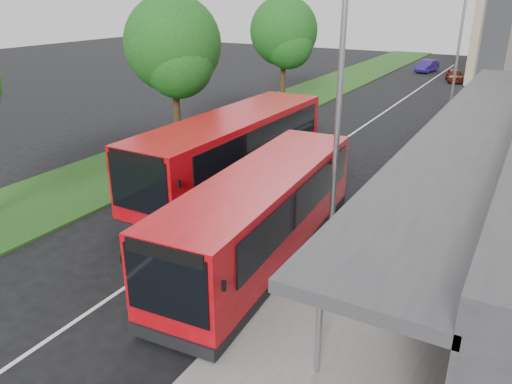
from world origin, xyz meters
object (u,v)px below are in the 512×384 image
lamp_post_far (458,43)px  tree_far (284,36)px  tree_mid (174,51)px  bus_second (233,153)px  car_near (455,75)px  litter_bin (423,166)px  car_far (427,66)px  bollard (458,123)px  lamp_post_near (336,103)px  bus_main (262,216)px

lamp_post_far → tree_far: bearing=-175.1°
tree_mid → bus_second: tree_mid is taller
bus_second → car_near: bus_second is taller
litter_bin → car_far: 33.10m
tree_far → bollard: 13.07m
lamp_post_near → lamp_post_far: (0.00, 20.00, 0.00)m
bollard → lamp_post_far: bearing=108.3°
tree_far → lamp_post_near: 22.06m
tree_far → car_far: 22.79m
car_near → bollard: bearing=-96.0°
tree_mid → bus_main: 13.00m
litter_bin → car_far: size_ratio=0.23×
lamp_post_far → bus_main: 21.46m
lamp_post_near → bus_second: (-5.38, 3.20, -3.14)m
tree_mid → tree_far: tree_mid is taller
lamp_post_near → bollard: 17.30m
car_far → lamp_post_near: bearing=-72.7°
litter_bin → car_far: (-6.64, 32.43, 0.02)m
tree_mid → bollard: tree_mid is taller
tree_far → bus_main: (9.48, -20.19, -3.36)m
tree_far → car_far: tree_far is taller
litter_bin → tree_mid: bearing=-173.9°
bus_main → car_far: bus_main is taller
tree_mid → car_far: (5.48, 33.72, -4.28)m
tree_mid → car_near: tree_mid is taller
tree_mid → car_far: 34.43m
tree_far → litter_bin: (12.12, -10.71, -4.20)m
lamp_post_far → bus_second: (-5.38, -16.80, -3.14)m
bus_second → tree_far: bearing=110.5°
lamp_post_far → car_far: (-5.64, 20.77, -4.12)m
lamp_post_far → litter_bin: lamp_post_far is taller
lamp_post_near → litter_bin: lamp_post_near is taller
litter_bin → car_far: car_far is taller
bus_main → tree_mid: bearing=135.2°
lamp_post_near → bus_second: 7.00m
tree_far → bollard: size_ratio=7.24×
lamp_post_near → car_far: lamp_post_near is taller
bus_second → car_far: (-0.27, 37.58, -0.98)m
tree_far → car_near: bearing=62.1°
tree_mid → tree_far: 12.00m
tree_mid → bollard: (12.19, 9.74, -4.22)m
litter_bin → bus_second: bearing=-141.1°
tree_far → bus_main: bearing=-64.8°
tree_mid → litter_bin: tree_mid is taller
bus_second → bollard: bearing=65.2°
car_near → car_far: 5.93m
tree_far → car_far: size_ratio=2.05×
bus_second → car_near: bearing=85.0°
bollard → car_near: bollard is taller
lamp_post_near → bollard: lamp_post_near is taller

